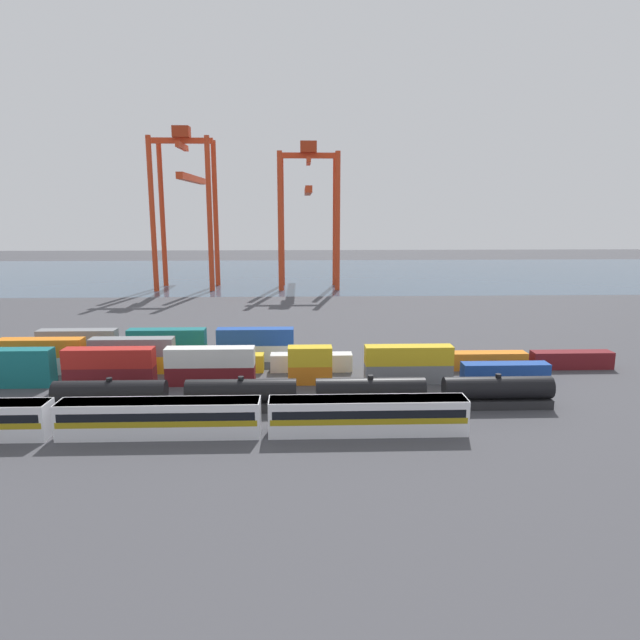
{
  "coord_description": "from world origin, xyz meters",
  "views": [
    {
      "loc": [
        10.06,
        -77.08,
        23.77
      ],
      "look_at": [
        13.4,
        21.4,
        4.1
      ],
      "focal_mm": 31.42,
      "sensor_mm": 36.0,
      "label": 1
    }
  ],
  "objects_px": {
    "freight_tank_row": "(306,394)",
    "shipping_container_6": "(310,374)",
    "shipping_container_8": "(408,373)",
    "shipping_container_13": "(133,364)",
    "shipping_container_16": "(311,362)",
    "gantry_crane_central": "(308,201)",
    "shipping_container_10": "(505,372)",
    "gantry_crane_west": "(186,193)",
    "passenger_train": "(160,417)"
  },
  "relations": [
    {
      "from": "shipping_container_16",
      "to": "shipping_container_10",
      "type": "bearing_deg",
      "value": -12.73
    },
    {
      "from": "passenger_train",
      "to": "shipping_container_10",
      "type": "height_order",
      "value": "passenger_train"
    },
    {
      "from": "freight_tank_row",
      "to": "shipping_container_13",
      "type": "xyz_separation_m",
      "value": [
        -25.34,
        16.43,
        -0.65
      ]
    },
    {
      "from": "freight_tank_row",
      "to": "shipping_container_10",
      "type": "bearing_deg",
      "value": 20.28
    },
    {
      "from": "shipping_container_6",
      "to": "gantry_crane_west",
      "type": "relative_size",
      "value": 0.13
    },
    {
      "from": "shipping_container_6",
      "to": "gantry_crane_central",
      "type": "bearing_deg",
      "value": 89.28
    },
    {
      "from": "shipping_container_13",
      "to": "gantry_crane_central",
      "type": "bearing_deg",
      "value": 73.72
    },
    {
      "from": "gantry_crane_central",
      "to": "passenger_train",
      "type": "bearing_deg",
      "value": -98.48
    },
    {
      "from": "passenger_train",
      "to": "freight_tank_row",
      "type": "height_order",
      "value": "freight_tank_row"
    },
    {
      "from": "freight_tank_row",
      "to": "shipping_container_16",
      "type": "xyz_separation_m",
      "value": [
        0.94,
        16.43,
        -0.65
      ]
    },
    {
      "from": "shipping_container_16",
      "to": "gantry_crane_central",
      "type": "relative_size",
      "value": 0.28
    },
    {
      "from": "shipping_container_16",
      "to": "shipping_container_13",
      "type": "bearing_deg",
      "value": 180.0
    },
    {
      "from": "shipping_container_13",
      "to": "gantry_crane_central",
      "type": "xyz_separation_m",
      "value": [
        27.23,
        93.24,
        24.74
      ]
    },
    {
      "from": "gantry_crane_central",
      "to": "shipping_container_16",
      "type": "bearing_deg",
      "value": -90.58
    },
    {
      "from": "passenger_train",
      "to": "gantry_crane_central",
      "type": "xyz_separation_m",
      "value": [
        17.45,
        117.12,
        23.9
      ]
    },
    {
      "from": "shipping_container_8",
      "to": "shipping_container_10",
      "type": "height_order",
      "value": "same"
    },
    {
      "from": "shipping_container_8",
      "to": "shipping_container_13",
      "type": "distance_m",
      "value": 40.1
    },
    {
      "from": "shipping_container_6",
      "to": "shipping_container_8",
      "type": "bearing_deg",
      "value": 0.0
    },
    {
      "from": "shipping_container_8",
      "to": "gantry_crane_west",
      "type": "height_order",
      "value": "gantry_crane_west"
    },
    {
      "from": "freight_tank_row",
      "to": "shipping_container_16",
      "type": "distance_m",
      "value": 16.47
    },
    {
      "from": "shipping_container_10",
      "to": "gantry_crane_west",
      "type": "relative_size",
      "value": 0.26
    },
    {
      "from": "freight_tank_row",
      "to": "shipping_container_16",
      "type": "bearing_deg",
      "value": 86.74
    },
    {
      "from": "shipping_container_10",
      "to": "shipping_container_13",
      "type": "distance_m",
      "value": 53.64
    },
    {
      "from": "shipping_container_10",
      "to": "shipping_container_13",
      "type": "height_order",
      "value": "same"
    },
    {
      "from": "passenger_train",
      "to": "gantry_crane_central",
      "type": "distance_m",
      "value": 120.8
    },
    {
      "from": "shipping_container_8",
      "to": "shipping_container_13",
      "type": "xyz_separation_m",
      "value": [
        -39.63,
        6.1,
        0.0
      ]
    },
    {
      "from": "shipping_container_8",
      "to": "freight_tank_row",
      "type": "bearing_deg",
      "value": -144.14
    },
    {
      "from": "shipping_container_6",
      "to": "shipping_container_8",
      "type": "height_order",
      "value": "same"
    },
    {
      "from": "freight_tank_row",
      "to": "shipping_container_6",
      "type": "xyz_separation_m",
      "value": [
        0.64,
        10.33,
        -0.65
      ]
    },
    {
      "from": "shipping_container_13",
      "to": "shipping_container_16",
      "type": "xyz_separation_m",
      "value": [
        26.27,
        0.0,
        0.0
      ]
    },
    {
      "from": "freight_tank_row",
      "to": "gantry_crane_west",
      "type": "distance_m",
      "value": 117.71
    },
    {
      "from": "shipping_container_6",
      "to": "shipping_container_8",
      "type": "distance_m",
      "value": 13.66
    },
    {
      "from": "shipping_container_10",
      "to": "shipping_container_13",
      "type": "xyz_separation_m",
      "value": [
        -53.29,
        6.1,
        0.0
      ]
    },
    {
      "from": "freight_tank_row",
      "to": "shipping_container_8",
      "type": "height_order",
      "value": "freight_tank_row"
    },
    {
      "from": "shipping_container_8",
      "to": "gantry_crane_central",
      "type": "bearing_deg",
      "value": 97.12
    },
    {
      "from": "shipping_container_16",
      "to": "gantry_crane_west",
      "type": "bearing_deg",
      "value": 111.07
    },
    {
      "from": "shipping_container_10",
      "to": "gantry_crane_west",
      "type": "bearing_deg",
      "value": 122.4
    },
    {
      "from": "shipping_container_16",
      "to": "gantry_crane_central",
      "type": "bearing_deg",
      "value": 89.42
    },
    {
      "from": "shipping_container_13",
      "to": "passenger_train",
      "type": "bearing_deg",
      "value": -67.75
    },
    {
      "from": "shipping_container_8",
      "to": "gantry_crane_west",
      "type": "relative_size",
      "value": 0.26
    },
    {
      "from": "shipping_container_8",
      "to": "passenger_train",
      "type": "bearing_deg",
      "value": -149.23
    },
    {
      "from": "shipping_container_8",
      "to": "gantry_crane_west",
      "type": "xyz_separation_m",
      "value": [
        -49.12,
        98.94,
        27.18
      ]
    },
    {
      "from": "freight_tank_row",
      "to": "shipping_container_8",
      "type": "relative_size",
      "value": 4.92
    },
    {
      "from": "gantry_crane_west",
      "to": "shipping_container_10",
      "type": "bearing_deg",
      "value": -57.6
    },
    {
      "from": "shipping_container_6",
      "to": "shipping_container_8",
      "type": "xyz_separation_m",
      "value": [
        13.66,
        0.0,
        0.0
      ]
    },
    {
      "from": "shipping_container_6",
      "to": "gantry_crane_central",
      "type": "relative_size",
      "value": 0.14
    },
    {
      "from": "passenger_train",
      "to": "shipping_container_16",
      "type": "distance_m",
      "value": 29.04
    },
    {
      "from": "gantry_crane_central",
      "to": "shipping_container_8",
      "type": "bearing_deg",
      "value": -82.88
    },
    {
      "from": "shipping_container_8",
      "to": "shipping_container_16",
      "type": "xyz_separation_m",
      "value": [
        -13.36,
        6.1,
        0.0
      ]
    },
    {
      "from": "shipping_container_8",
      "to": "shipping_container_10",
      "type": "xyz_separation_m",
      "value": [
        13.66,
        0.0,
        0.0
      ]
    }
  ]
}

